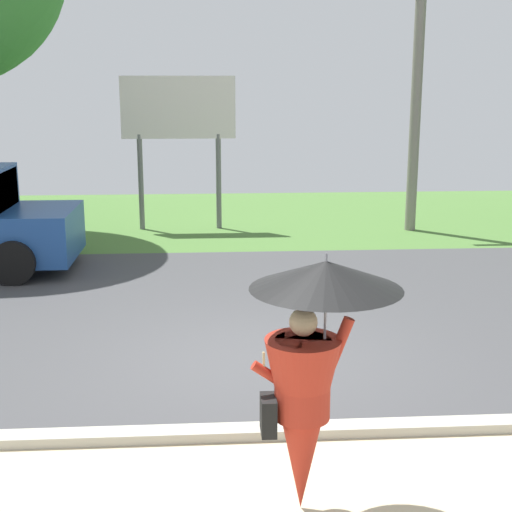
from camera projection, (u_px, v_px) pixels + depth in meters
The scene contains 4 objects.
ground_plane at pixel (243, 297), 12.03m from camera, with size 40.00×22.00×0.20m.
monk_pedestrian at pixel (309, 373), 5.74m from camera, with size 1.18×1.18×2.13m.
utility_pole at pixel (417, 90), 16.48m from camera, with size 1.80×0.24×6.03m.
roadside_billboard at pixel (178, 119), 16.77m from camera, with size 2.60×0.12×3.50m.
Camera 1 is at (-0.58, -8.59, 3.39)m, focal length 51.75 mm.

